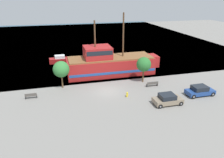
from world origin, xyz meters
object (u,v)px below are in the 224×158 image
(moored_boat_dockside, at_px, (62,60))
(fire_hydrant, at_px, (127,94))
(parked_car_curb_front, at_px, (200,91))
(bench_promenade_east, at_px, (31,96))
(parked_car_curb_mid, at_px, (168,99))
(bench_promenade_west, at_px, (152,84))
(pirate_ship, at_px, (110,64))

(moored_boat_dockside, distance_m, fire_hydrant, 21.62)
(parked_car_curb_front, height_order, fire_hydrant, parked_car_curb_front)
(fire_hydrant, relative_size, bench_promenade_east, 0.47)
(bench_promenade_east, bearing_deg, parked_car_curb_mid, -19.78)
(bench_promenade_west, bearing_deg, parked_car_curb_mid, -95.37)
(parked_car_curb_front, bearing_deg, bench_promenade_east, 167.82)
(fire_hydrant, bearing_deg, parked_car_curb_mid, -37.27)
(pirate_ship, xyz_separation_m, bench_promenade_west, (5.25, -7.65, -1.56))
(parked_car_curb_mid, bearing_deg, fire_hydrant, 142.73)
(parked_car_curb_front, xyz_separation_m, parked_car_curb_mid, (-5.99, -1.32, -0.02))
(bench_promenade_east, xyz_separation_m, bench_promenade_west, (18.76, -0.41, 0.01))
(pirate_ship, height_order, bench_promenade_east, pirate_ship)
(parked_car_curb_mid, height_order, fire_hydrant, parked_car_curb_mid)
(pirate_ship, height_order, bench_promenade_west, pirate_ship)
(moored_boat_dockside, relative_size, fire_hydrant, 6.92)
(pirate_ship, distance_m, bench_promenade_east, 15.41)
(parked_car_curb_mid, xyz_separation_m, bench_promenade_east, (-18.19, 6.54, -0.29))
(parked_car_curb_front, distance_m, bench_promenade_west, 7.24)
(moored_boat_dockside, relative_size, parked_car_curb_mid, 1.35)
(fire_hydrant, bearing_deg, pirate_ship, 90.29)
(fire_hydrant, xyz_separation_m, bench_promenade_west, (5.19, 2.62, 0.04))
(moored_boat_dockside, xyz_separation_m, parked_car_curb_mid, (13.09, -23.40, 0.07))
(parked_car_curb_front, distance_m, parked_car_curb_mid, 6.13)
(moored_boat_dockside, height_order, parked_car_curb_mid, moored_boat_dockside)
(parked_car_curb_front, bearing_deg, bench_promenade_west, 138.39)
(parked_car_curb_front, bearing_deg, moored_boat_dockside, 130.84)
(fire_hydrant, height_order, bench_promenade_west, bench_promenade_west)
(fire_hydrant, xyz_separation_m, bench_promenade_east, (-13.57, 3.03, 0.02))
(pirate_ship, xyz_separation_m, moored_boat_dockside, (-8.42, 9.62, -1.36))
(parked_car_curb_mid, height_order, bench_promenade_west, parked_car_curb_mid)
(fire_hydrant, bearing_deg, moored_boat_dockside, 113.09)
(pirate_ship, distance_m, bench_promenade_west, 9.40)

